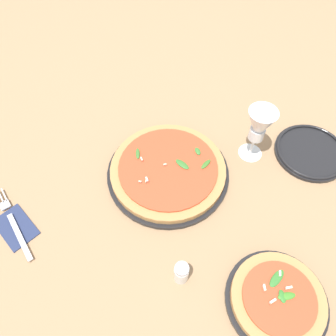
{
  "coord_description": "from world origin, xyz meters",
  "views": [
    {
      "loc": [
        -0.37,
        0.38,
        0.74
      ],
      "look_at": [
        -0.04,
        0.03,
        0.03
      ],
      "focal_mm": 35.0,
      "sensor_mm": 36.0,
      "label": 1
    }
  ],
  "objects": [
    {
      "name": "pizza_arugula_main",
      "position": [
        -0.04,
        0.03,
        0.02
      ],
      "size": [
        0.32,
        0.32,
        0.05
      ],
      "color": "black",
      "rests_on": "ground_plane"
    },
    {
      "name": "wine_glass",
      "position": [
        -0.16,
        -0.18,
        0.11
      ],
      "size": [
        0.07,
        0.07,
        0.16
      ],
      "color": "white",
      "rests_on": "ground_plane"
    },
    {
      "name": "side_plate_white",
      "position": [
        -0.28,
        -0.3,
        0.01
      ],
      "size": [
        0.2,
        0.2,
        0.02
      ],
      "color": "black",
      "rests_on": "ground_plane"
    },
    {
      "name": "ground_plane",
      "position": [
        0.0,
        0.0,
        0.0
      ],
      "size": [
        6.0,
        6.0,
        0.0
      ],
      "primitive_type": "plane",
      "color": "#9E7A56"
    },
    {
      "name": "napkin",
      "position": [
        0.12,
        0.4,
        0.0
      ],
      "size": [
        0.11,
        0.08,
        0.01
      ],
      "rotation": [
        0.0,
        0.0,
        -0.04
      ],
      "color": "navy",
      "rests_on": "ground_plane"
    },
    {
      "name": "pizza_personal_side",
      "position": [
        -0.43,
        0.11,
        0.02
      ],
      "size": [
        0.22,
        0.22,
        0.05
      ],
      "color": "black",
      "rests_on": "ground_plane"
    },
    {
      "name": "shaker_pepper",
      "position": [
        -0.25,
        0.21,
        0.03
      ],
      "size": [
        0.03,
        0.03,
        0.07
      ],
      "color": "silver",
      "rests_on": "ground_plane"
    },
    {
      "name": "fork",
      "position": [
        0.13,
        0.4,
        0.01
      ],
      "size": [
        0.22,
        0.06,
        0.0
      ],
      "rotation": [
        0.0,
        0.0,
        -0.2
      ],
      "color": "silver",
      "rests_on": "ground_plane"
    }
  ]
}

